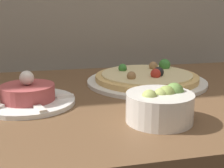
{
  "coord_description": "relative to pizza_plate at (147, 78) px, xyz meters",
  "views": [
    {
      "loc": [
        -0.18,
        -0.38,
        0.96
      ],
      "look_at": [
        -0.02,
        0.3,
        0.77
      ],
      "focal_mm": 50.0,
      "sensor_mm": 36.0,
      "label": 1
    }
  ],
  "objects": [
    {
      "name": "tartare_plate",
      "position": [
        -0.33,
        -0.12,
        0.0
      ],
      "size": [
        0.21,
        0.21,
        0.08
      ],
      "color": "white",
      "rests_on": "dining_table"
    },
    {
      "name": "dining_table",
      "position": [
        -0.12,
        -0.1,
        -0.13
      ],
      "size": [
        1.09,
        0.68,
        0.73
      ],
      "color": "brown",
      "rests_on": "ground_plane"
    },
    {
      "name": "small_bowl",
      "position": [
        -0.07,
        -0.29,
        0.02
      ],
      "size": [
        0.13,
        0.13,
        0.07
      ],
      "color": "silver",
      "rests_on": "dining_table"
    },
    {
      "name": "pizza_plate",
      "position": [
        0.0,
        0.0,
        0.0
      ],
      "size": [
        0.34,
        0.34,
        0.06
      ],
      "color": "white",
      "rests_on": "dining_table"
    }
  ]
}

